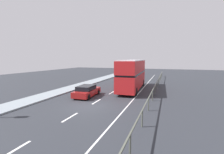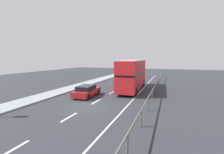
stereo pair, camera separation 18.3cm
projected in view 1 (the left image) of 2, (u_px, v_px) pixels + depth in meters
ground_plane at (90, 106)px, 15.43m from camera, size 74.48×120.00×0.10m
near_sidewalk_kerb at (35, 99)px, 17.64m from camera, size 2.66×80.00×0.14m
lane_paint_markings at (132, 90)px, 23.05m from camera, size 3.59×46.00×0.01m
bridge_side_railing at (156, 85)px, 21.95m from camera, size 0.10×42.00×1.17m
double_decker_bus_red at (132, 74)px, 23.12m from camera, size 2.79×10.68×4.28m
hatchback_car_near at (87, 91)px, 19.07m from camera, size 2.05×4.44×1.33m
sedan_car_ahead at (131, 75)px, 37.94m from camera, size 1.98×4.30×1.30m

